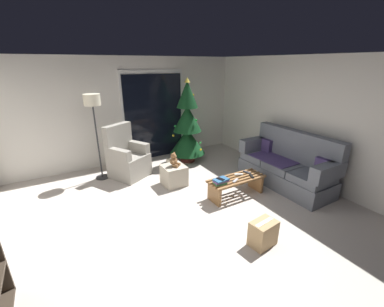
{
  "coord_description": "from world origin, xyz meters",
  "views": [
    {
      "loc": [
        -1.62,
        -2.8,
        2.35
      ],
      "look_at": [
        0.4,
        0.7,
        0.85
      ],
      "focal_mm": 22.98,
      "sensor_mm": 36.0,
      "label": 1
    }
  ],
  "objects": [
    {
      "name": "cell_phone",
      "position": [
        0.71,
        0.25,
        0.47
      ],
      "size": [
        0.11,
        0.16,
        0.01
      ],
      "primitive_type": "cube",
      "rotation": [
        0.0,
        0.0,
        0.31
      ],
      "color": "black",
      "rests_on": "book_stack"
    },
    {
      "name": "ottoman",
      "position": [
        0.32,
        1.29,
        0.21
      ],
      "size": [
        0.44,
        0.44,
        0.41
      ],
      "primitive_type": "cube",
      "color": "#B2A893",
      "rests_on": "ground"
    },
    {
      "name": "teddy_bear_chestnut",
      "position": [
        0.32,
        1.28,
        0.53
      ],
      "size": [
        0.21,
        0.22,
        0.29
      ],
      "color": "brown",
      "rests_on": "ottoman"
    },
    {
      "name": "patio_door_frame",
      "position": [
        0.61,
        2.99,
        1.1
      ],
      "size": [
        1.6,
        0.02,
        2.2
      ],
      "primitive_type": "cube",
      "color": "silver",
      "rests_on": "ground"
    },
    {
      "name": "remote_silver",
      "position": [
        1.01,
        0.21,
        0.38
      ],
      "size": [
        0.16,
        0.1,
        0.02
      ],
      "primitive_type": "cube",
      "rotation": [
        0.0,
        0.0,
        1.99
      ],
      "color": "#ADADB2",
      "rests_on": "coffee_table"
    },
    {
      "name": "book_stack",
      "position": [
        0.72,
        0.26,
        0.42
      ],
      "size": [
        0.27,
        0.2,
        0.09
      ],
      "color": "#337042",
      "rests_on": "coffee_table"
    },
    {
      "name": "ground_plane",
      "position": [
        0.0,
        0.0,
        0.0
      ],
      "size": [
        7.0,
        7.0,
        0.0
      ],
      "primitive_type": "plane",
      "color": "#BCB2A8"
    },
    {
      "name": "coffee_table",
      "position": [
        1.12,
        0.3,
        0.25
      ],
      "size": [
        1.1,
        0.4,
        0.37
      ],
      "color": "olive",
      "rests_on": "ground"
    },
    {
      "name": "armchair",
      "position": [
        -0.37,
        2.18,
        0.4
      ],
      "size": [
        0.93,
        0.93,
        1.13
      ],
      "color": "gray",
      "rests_on": "ground"
    },
    {
      "name": "wall_right",
      "position": [
        2.86,
        0.0,
        1.25
      ],
      "size": [
        0.12,
        6.0,
        2.5
      ],
      "primitive_type": "cube",
      "color": "silver",
      "rests_on": "ground"
    },
    {
      "name": "wall_back",
      "position": [
        0.0,
        3.06,
        1.25
      ],
      "size": [
        5.72,
        0.12,
        2.5
      ],
      "primitive_type": "cube",
      "color": "silver",
      "rests_on": "ground"
    },
    {
      "name": "patio_door_glass",
      "position": [
        0.61,
        2.97,
        1.05
      ],
      "size": [
        1.5,
        0.02,
        2.1
      ],
      "primitive_type": "cube",
      "color": "black",
      "rests_on": "ground"
    },
    {
      "name": "remote_graphite",
      "position": [
        1.43,
        0.38,
        0.38
      ],
      "size": [
        0.09,
        0.16,
        0.02
      ],
      "primitive_type": "cube",
      "rotation": [
        0.0,
        0.0,
        3.43
      ],
      "color": "#333338",
      "rests_on": "coffee_table"
    },
    {
      "name": "remote_black",
      "position": [
        1.39,
        0.2,
        0.38
      ],
      "size": [
        0.1,
        0.16,
        0.02
      ],
      "primitive_type": "cube",
      "rotation": [
        0.0,
        0.0,
        5.88
      ],
      "color": "black",
      "rests_on": "coffee_table"
    },
    {
      "name": "floor_lamp",
      "position": [
        -0.89,
        2.35,
        1.51
      ],
      "size": [
        0.32,
        0.32,
        1.78
      ],
      "color": "#2D2D30",
      "rests_on": "ground"
    },
    {
      "name": "teddy_bear_cream_by_tree",
      "position": [
        0.53,
        2.04,
        0.12
      ],
      "size": [
        0.2,
        0.2,
        0.29
      ],
      "color": "beige",
      "rests_on": "ground"
    },
    {
      "name": "couch",
      "position": [
        2.32,
        0.19,
        0.4
      ],
      "size": [
        0.79,
        1.94,
        1.08
      ],
      "color": "slate",
      "rests_on": "ground"
    },
    {
      "name": "christmas_tree",
      "position": [
        1.18,
        2.27,
        0.9
      ],
      "size": [
        0.86,
        0.86,
        2.04
      ],
      "color": "#4C1E19",
      "rests_on": "ground"
    },
    {
      "name": "remote_white",
      "position": [
        1.23,
        0.38,
        0.38
      ],
      "size": [
        0.16,
        0.11,
        0.02
      ],
      "primitive_type": "cube",
      "rotation": [
        0.0,
        0.0,
        4.25
      ],
      "color": "silver",
      "rests_on": "coffee_table"
    },
    {
      "name": "cardboard_box_taped_mid_floor",
      "position": [
        0.58,
        -0.91,
        0.18
      ],
      "size": [
        0.38,
        0.29,
        0.36
      ],
      "color": "tan",
      "rests_on": "ground"
    }
  ]
}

